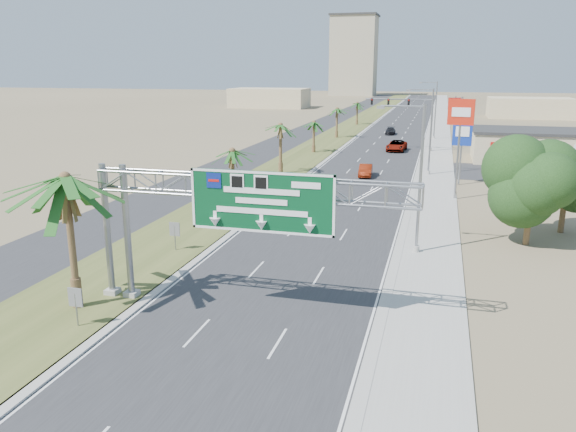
# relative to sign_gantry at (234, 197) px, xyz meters

# --- Properties ---
(ground) EXTENTS (600.00, 600.00, 0.00)m
(ground) POSITION_rel_sign_gantry_xyz_m (1.06, -9.93, -6.06)
(ground) COLOR #8C7A59
(ground) RESTS_ON ground
(road) EXTENTS (12.00, 300.00, 0.02)m
(road) POSITION_rel_sign_gantry_xyz_m (1.06, 100.07, -6.05)
(road) COLOR #28282B
(road) RESTS_ON ground
(sidewalk_right) EXTENTS (4.00, 300.00, 0.10)m
(sidewalk_right) POSITION_rel_sign_gantry_xyz_m (9.56, 100.07, -6.01)
(sidewalk_right) COLOR #9E9B93
(sidewalk_right) RESTS_ON ground
(median_grass) EXTENTS (7.00, 300.00, 0.12)m
(median_grass) POSITION_rel_sign_gantry_xyz_m (-8.94, 100.07, -6.00)
(median_grass) COLOR #465023
(median_grass) RESTS_ON ground
(opposing_road) EXTENTS (8.00, 300.00, 0.02)m
(opposing_road) POSITION_rel_sign_gantry_xyz_m (-15.94, 100.07, -6.05)
(opposing_road) COLOR #28282B
(opposing_road) RESTS_ON ground
(sign_gantry) EXTENTS (16.75, 1.24, 7.50)m
(sign_gantry) POSITION_rel_sign_gantry_xyz_m (0.00, 0.00, 0.00)
(sign_gantry) COLOR gray
(sign_gantry) RESTS_ON ground
(palm_near) EXTENTS (5.70, 5.70, 8.35)m
(palm_near) POSITION_rel_sign_gantry_xyz_m (-8.14, -1.93, 0.87)
(palm_near) COLOR brown
(palm_near) RESTS_ON ground
(palm_row_b) EXTENTS (3.99, 3.99, 5.95)m
(palm_row_b) POSITION_rel_sign_gantry_xyz_m (-8.44, 22.07, -1.16)
(palm_row_b) COLOR brown
(palm_row_b) RESTS_ON ground
(palm_row_c) EXTENTS (3.99, 3.99, 6.75)m
(palm_row_c) POSITION_rel_sign_gantry_xyz_m (-8.44, 38.07, -0.39)
(palm_row_c) COLOR brown
(palm_row_c) RESTS_ON ground
(palm_row_d) EXTENTS (3.99, 3.99, 5.45)m
(palm_row_d) POSITION_rel_sign_gantry_xyz_m (-8.44, 56.07, -1.64)
(palm_row_d) COLOR brown
(palm_row_d) RESTS_ON ground
(palm_row_e) EXTENTS (3.99, 3.99, 6.15)m
(palm_row_e) POSITION_rel_sign_gantry_xyz_m (-8.44, 75.07, -0.97)
(palm_row_e) COLOR brown
(palm_row_e) RESTS_ON ground
(palm_row_f) EXTENTS (3.99, 3.99, 5.75)m
(palm_row_f) POSITION_rel_sign_gantry_xyz_m (-8.44, 100.07, -1.35)
(palm_row_f) COLOR brown
(palm_row_f) RESTS_ON ground
(streetlight_near) EXTENTS (3.27, 0.44, 10.00)m
(streetlight_near) POSITION_rel_sign_gantry_xyz_m (8.36, 12.07, -1.36)
(streetlight_near) COLOR gray
(streetlight_near) RESTS_ON ground
(streetlight_mid) EXTENTS (3.27, 0.44, 10.00)m
(streetlight_mid) POSITION_rel_sign_gantry_xyz_m (8.36, 42.07, -1.36)
(streetlight_mid) COLOR gray
(streetlight_mid) RESTS_ON ground
(streetlight_far) EXTENTS (3.27, 0.44, 10.00)m
(streetlight_far) POSITION_rel_sign_gantry_xyz_m (8.36, 78.07, -1.36)
(streetlight_far) COLOR gray
(streetlight_far) RESTS_ON ground
(signal_mast) EXTENTS (10.28, 0.71, 8.00)m
(signal_mast) POSITION_rel_sign_gantry_xyz_m (6.23, 62.05, -1.21)
(signal_mast) COLOR gray
(signal_mast) RESTS_ON ground
(store_building) EXTENTS (18.00, 10.00, 4.00)m
(store_building) POSITION_rel_sign_gantry_xyz_m (23.06, 56.07, -4.06)
(store_building) COLOR tan
(store_building) RESTS_ON ground
(oak_near) EXTENTS (4.50, 4.50, 6.80)m
(oak_near) POSITION_rel_sign_gantry_xyz_m (16.06, 16.07, -1.53)
(oak_near) COLOR brown
(oak_near) RESTS_ON ground
(oak_far) EXTENTS (3.50, 3.50, 5.60)m
(oak_far) POSITION_rel_sign_gantry_xyz_m (19.06, 20.07, -2.24)
(oak_far) COLOR brown
(oak_far) RESTS_ON ground
(median_signback_a) EXTENTS (0.75, 0.08, 2.08)m
(median_signback_a) POSITION_rel_sign_gantry_xyz_m (-6.74, -3.93, -4.61)
(median_signback_a) COLOR gray
(median_signback_a) RESTS_ON ground
(median_signback_b) EXTENTS (0.75, 0.08, 2.08)m
(median_signback_b) POSITION_rel_sign_gantry_xyz_m (-7.44, 8.07, -4.61)
(median_signback_b) COLOR gray
(median_signback_b) RESTS_ON ground
(tower_distant) EXTENTS (20.00, 16.00, 35.00)m
(tower_distant) POSITION_rel_sign_gantry_xyz_m (-30.94, 240.07, 11.44)
(tower_distant) COLOR tan
(tower_distant) RESTS_ON ground
(building_distant_left) EXTENTS (24.00, 14.00, 6.00)m
(building_distant_left) POSITION_rel_sign_gantry_xyz_m (-43.94, 150.07, -3.06)
(building_distant_left) COLOR tan
(building_distant_left) RESTS_ON ground
(building_distant_right) EXTENTS (20.00, 12.00, 5.00)m
(building_distant_right) POSITION_rel_sign_gantry_xyz_m (31.06, 130.07, -3.56)
(building_distant_right) COLOR tan
(building_distant_right) RESTS_ON ground
(car_left_lane) EXTENTS (1.82, 4.22, 1.42)m
(car_left_lane) POSITION_rel_sign_gantry_xyz_m (-1.50, 19.47, -5.35)
(car_left_lane) COLOR black
(car_left_lane) RESTS_ON ground
(car_mid_lane) EXTENTS (1.77, 4.30, 1.38)m
(car_mid_lane) POSITION_rel_sign_gantry_xyz_m (1.52, 39.22, -5.37)
(car_mid_lane) COLOR maroon
(car_mid_lane) RESTS_ON ground
(car_right_lane) EXTENTS (2.99, 5.91, 1.60)m
(car_right_lane) POSITION_rel_sign_gantry_xyz_m (3.36, 61.12, -5.26)
(car_right_lane) COLOR gray
(car_right_lane) RESTS_ON ground
(car_far) EXTENTS (1.89, 4.45, 1.28)m
(car_far) POSITION_rel_sign_gantry_xyz_m (0.45, 83.22, -5.42)
(car_far) COLOR black
(car_far) RESTS_ON ground
(pole_sign_red_near) EXTENTS (2.42, 0.67, 9.68)m
(pole_sign_red_near) POSITION_rel_sign_gantry_xyz_m (11.38, 29.76, 1.61)
(pole_sign_red_near) COLOR gray
(pole_sign_red_near) RESTS_ON ground
(pole_sign_blue) EXTENTS (2.02, 0.53, 7.46)m
(pole_sign_blue) POSITION_rel_sign_gantry_xyz_m (11.90, 36.97, -0.58)
(pole_sign_blue) COLOR gray
(pole_sign_blue) RESTS_ON ground
(pole_sign_red_far) EXTENTS (2.22, 0.64, 7.98)m
(pole_sign_red_far) POSITION_rel_sign_gantry_xyz_m (11.61, 67.36, 0.23)
(pole_sign_red_far) COLOR gray
(pole_sign_red_far) RESTS_ON ground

